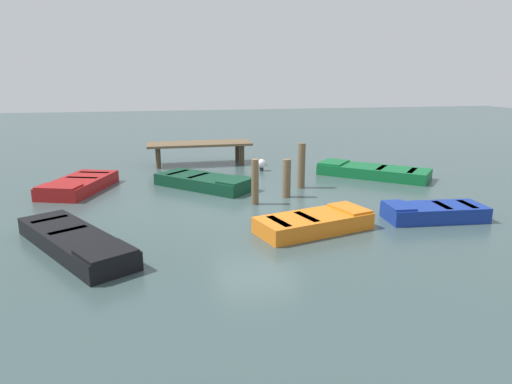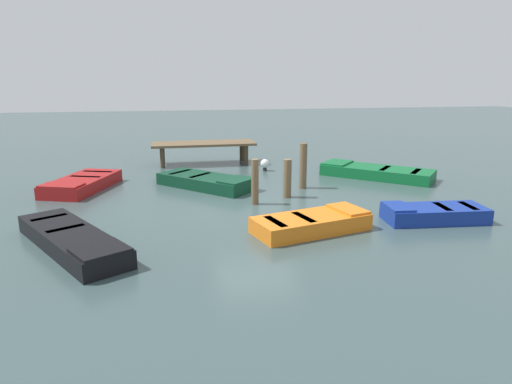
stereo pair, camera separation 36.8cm
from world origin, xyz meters
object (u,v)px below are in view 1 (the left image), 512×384
(dock_segment, at_px, (199,146))
(mooring_piling_far_left, at_px, (301,166))
(rowboat_orange, at_px, (314,222))
(rowboat_green, at_px, (372,171))
(marker_buoy, at_px, (262,164))
(mooring_piling_center, at_px, (287,178))
(mooring_piling_near_left, at_px, (255,182))
(rowboat_dark_green, at_px, (205,182))
(rowboat_black, at_px, (75,241))
(rowboat_red, at_px, (79,184))
(rowboat_blue, at_px, (434,212))

(dock_segment, bearing_deg, mooring_piling_far_left, -60.45)
(rowboat_orange, xyz_separation_m, rowboat_green, (4.28, 5.48, -0.00))
(dock_segment, relative_size, marker_buoy, 9.28)
(mooring_piling_center, bearing_deg, rowboat_orange, -94.05)
(dock_segment, distance_m, mooring_piling_near_left, 6.89)
(rowboat_dark_green, bearing_deg, rowboat_black, -77.03)
(rowboat_dark_green, relative_size, rowboat_red, 1.00)
(mooring_piling_far_left, height_order, marker_buoy, mooring_piling_far_left)
(rowboat_dark_green, distance_m, mooring_piling_near_left, 2.77)
(rowboat_blue, relative_size, rowboat_orange, 0.88)
(rowboat_black, relative_size, mooring_piling_center, 3.28)
(mooring_piling_near_left, distance_m, marker_buoy, 5.04)
(rowboat_blue, relative_size, mooring_piling_far_left, 1.75)
(dock_segment, distance_m, mooring_piling_far_left, 5.92)
(rowboat_dark_green, bearing_deg, mooring_piling_near_left, -16.86)
(mooring_piling_far_left, bearing_deg, rowboat_green, 19.08)
(mooring_piling_near_left, distance_m, mooring_piling_center, 1.29)
(mooring_piling_center, bearing_deg, rowboat_dark_green, 142.34)
(dock_segment, distance_m, rowboat_orange, 9.71)
(rowboat_dark_green, distance_m, rowboat_red, 4.20)
(mooring_piling_far_left, relative_size, marker_buoy, 3.23)
(rowboat_red, relative_size, marker_buoy, 7.19)
(rowboat_dark_green, distance_m, mooring_piling_center, 3.04)
(rowboat_black, bearing_deg, rowboat_green, 88.84)
(rowboat_dark_green, relative_size, rowboat_blue, 1.27)
(marker_buoy, bearing_deg, rowboat_black, -128.08)
(rowboat_dark_green, height_order, rowboat_blue, same)
(rowboat_black, bearing_deg, rowboat_dark_green, 115.99)
(rowboat_orange, bearing_deg, rowboat_green, 36.81)
(rowboat_dark_green, distance_m, rowboat_black, 6.29)
(rowboat_red, bearing_deg, rowboat_orange, 68.34)
(rowboat_green, relative_size, mooring_piling_far_left, 2.57)
(mooring_piling_near_left, height_order, marker_buoy, mooring_piling_near_left)
(rowboat_orange, xyz_separation_m, mooring_piling_near_left, (-0.92, 2.69, 0.47))
(rowboat_orange, relative_size, rowboat_black, 0.77)
(rowboat_orange, bearing_deg, rowboat_red, 123.36)
(mooring_piling_center, bearing_deg, mooring_piling_far_left, 52.58)
(rowboat_blue, relative_size, marker_buoy, 5.65)
(mooring_piling_near_left, xyz_separation_m, marker_buoy, (1.34, 4.84, -0.40))
(rowboat_orange, height_order, mooring_piling_near_left, mooring_piling_near_left)
(dock_segment, bearing_deg, mooring_piling_center, -71.66)
(dock_segment, xyz_separation_m, rowboat_red, (-4.44, -3.91, -0.60))
(rowboat_black, height_order, marker_buoy, marker_buoy)
(rowboat_blue, bearing_deg, marker_buoy, -62.89)
(rowboat_orange, distance_m, rowboat_green, 6.96)
(mooring_piling_far_left, bearing_deg, rowboat_blue, -60.91)
(rowboat_red, bearing_deg, rowboat_dark_green, 103.24)
(rowboat_red, relative_size, rowboat_blue, 1.27)
(rowboat_green, bearing_deg, mooring_piling_near_left, 70.13)
(rowboat_dark_green, relative_size, mooring_piling_center, 2.82)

